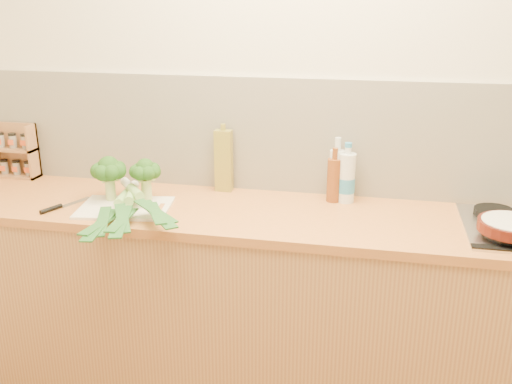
{
  "coord_description": "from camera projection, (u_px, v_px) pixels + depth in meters",
  "views": [
    {
      "loc": [
        0.35,
        -1.08,
        1.78
      ],
      "look_at": [
        -0.11,
        1.1,
        1.02
      ],
      "focal_mm": 40.0,
      "sensor_mm": 36.0,
      "label": 1
    }
  ],
  "objects": [
    {
      "name": "amber_bottle",
      "position": [
        334.0,
        179.0,
        2.58
      ],
      "size": [
        0.06,
        0.06,
        0.25
      ],
      "color": "brown",
      "rests_on": "counter"
    },
    {
      "name": "leek_mid",
      "position": [
        128.0,
        203.0,
        2.43
      ],
      "size": [
        0.23,
        0.62,
        0.04
      ],
      "rotation": [
        0.0,
        0.0,
        0.29
      ],
      "color": "white",
      "rests_on": "chopping_board"
    },
    {
      "name": "oil_tin",
      "position": [
        224.0,
        160.0,
        2.71
      ],
      "size": [
        0.08,
        0.05,
        0.33
      ],
      "color": "olive",
      "rests_on": "counter"
    },
    {
      "name": "broccoli_left",
      "position": [
        109.0,
        171.0,
        2.55
      ],
      "size": [
        0.16,
        0.16,
        0.2
      ],
      "color": "#AAC070",
      "rests_on": "chopping_board"
    },
    {
      "name": "leek_front",
      "position": [
        118.0,
        203.0,
        2.48
      ],
      "size": [
        0.16,
        0.69,
        0.04
      ],
      "rotation": [
        0.0,
        0.0,
        0.15
      ],
      "color": "white",
      "rests_on": "chopping_board"
    },
    {
      "name": "water_bottle",
      "position": [
        347.0,
        179.0,
        2.57
      ],
      "size": [
        0.08,
        0.08,
        0.26
      ],
      "color": "silver",
      "rests_on": "counter"
    },
    {
      "name": "glass_bottle",
      "position": [
        337.0,
        174.0,
        2.6
      ],
      "size": [
        0.07,
        0.07,
        0.29
      ],
      "color": "silver",
      "rests_on": "counter"
    },
    {
      "name": "counter",
      "position": [
        284.0,
        304.0,
        2.61
      ],
      "size": [
        3.2,
        0.62,
        0.9
      ],
      "color": "#AE8248",
      "rests_on": "ground"
    },
    {
      "name": "spice_rack",
      "position": [
        16.0,
        154.0,
        2.94
      ],
      "size": [
        0.23,
        0.09,
        0.28
      ],
      "color": "#A97348",
      "rests_on": "counter"
    },
    {
      "name": "chefs_knife",
      "position": [
        57.0,
        207.0,
        2.51
      ],
      "size": [
        0.13,
        0.26,
        0.02
      ],
      "rotation": [
        0.0,
        0.0,
        -0.4
      ],
      "color": "silver",
      "rests_on": "counter"
    },
    {
      "name": "chopping_board",
      "position": [
        125.0,
        208.0,
        2.51
      ],
      "size": [
        0.43,
        0.34,
        0.01
      ],
      "primitive_type": "cube",
      "rotation": [
        0.0,
        0.0,
        0.15
      ],
      "color": "beige",
      "rests_on": "counter"
    },
    {
      "name": "leek_back",
      "position": [
        141.0,
        197.0,
        2.44
      ],
      "size": [
        0.45,
        0.53,
        0.04
      ],
      "rotation": [
        0.0,
        0.0,
        0.69
      ],
      "color": "white",
      "rests_on": "chopping_board"
    },
    {
      "name": "broccoli_right",
      "position": [
        145.0,
        172.0,
        2.55
      ],
      "size": [
        0.14,
        0.14,
        0.19
      ],
      "color": "#AAC070",
      "rests_on": "chopping_board"
    },
    {
      "name": "room_shell",
      "position": [
        297.0,
        137.0,
        2.65
      ],
      "size": [
        3.5,
        3.5,
        3.5
      ],
      "color": "beige",
      "rests_on": "ground"
    }
  ]
}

